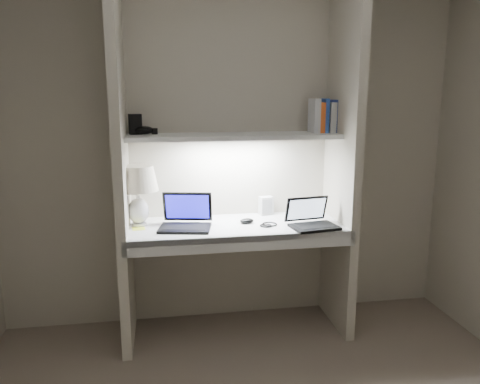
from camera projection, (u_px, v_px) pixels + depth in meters
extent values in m
cube|color=#BCB3A0|center=(230.00, 148.00, 3.30)|extent=(3.20, 0.01, 2.50)
cube|color=#BCB3A0|center=(121.00, 155.00, 2.91)|extent=(0.06, 0.55, 2.50)
cube|color=#BCB3A0|center=(343.00, 151.00, 3.15)|extent=(0.06, 0.55, 2.50)
cube|color=white|center=(236.00, 227.00, 3.13)|extent=(1.40, 0.55, 0.04)
cube|color=silver|center=(243.00, 243.00, 2.89)|extent=(1.46, 0.03, 0.10)
cube|color=silver|center=(234.00, 136.00, 3.10)|extent=(1.40, 0.36, 0.03)
cube|color=white|center=(234.00, 140.00, 3.11)|extent=(0.60, 0.04, 0.02)
cylinder|color=white|center=(139.00, 224.00, 3.10)|extent=(0.10, 0.10, 0.02)
ellipsoid|color=white|center=(139.00, 211.00, 3.08)|extent=(0.14, 0.14, 0.17)
cylinder|color=white|center=(138.00, 196.00, 3.06)|extent=(0.02, 0.02, 0.07)
sphere|color=#FFD899|center=(137.00, 185.00, 3.05)|extent=(0.04, 0.04, 0.04)
cube|color=black|center=(185.00, 228.00, 3.01)|extent=(0.36, 0.28, 0.02)
cube|color=black|center=(185.00, 227.00, 3.00)|extent=(0.30, 0.21, 0.00)
cube|color=black|center=(187.00, 207.00, 3.12)|extent=(0.33, 0.12, 0.20)
cube|color=#1C1AE3|center=(187.00, 207.00, 3.11)|extent=(0.29, 0.10, 0.17)
cube|color=black|center=(314.00, 227.00, 3.03)|extent=(0.32, 0.24, 0.02)
cube|color=black|center=(314.00, 225.00, 3.03)|extent=(0.27, 0.18, 0.00)
cube|color=black|center=(306.00, 209.00, 3.13)|extent=(0.30, 0.10, 0.17)
cube|color=silver|center=(307.00, 209.00, 3.12)|extent=(0.26, 0.08, 0.14)
cube|color=silver|center=(266.00, 206.00, 3.37)|extent=(0.11, 0.09, 0.13)
ellipsoid|color=black|center=(247.00, 221.00, 3.15)|extent=(0.10, 0.07, 0.04)
torus|color=black|center=(269.00, 224.00, 3.11)|extent=(0.12, 0.12, 0.01)
cube|color=#E3F333|center=(139.00, 229.00, 3.02)|extent=(0.09, 0.09, 0.00)
cube|color=white|center=(339.00, 117.00, 3.22)|extent=(0.03, 0.15, 0.21)
cube|color=navy|center=(335.00, 115.00, 3.22)|extent=(0.04, 0.15, 0.23)
cube|color=beige|center=(330.00, 117.00, 3.21)|extent=(0.04, 0.15, 0.20)
cube|color=#24489E|center=(324.00, 116.00, 3.20)|extent=(0.03, 0.15, 0.23)
cube|color=#D9571E|center=(319.00, 117.00, 3.20)|extent=(0.03, 0.15, 0.20)
cube|color=silver|center=(314.00, 116.00, 3.19)|extent=(0.04, 0.15, 0.23)
cube|color=black|center=(135.00, 124.00, 3.05)|extent=(0.09, 0.07, 0.13)
ellipsoid|color=black|center=(144.00, 130.00, 3.06)|extent=(0.13, 0.09, 0.05)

